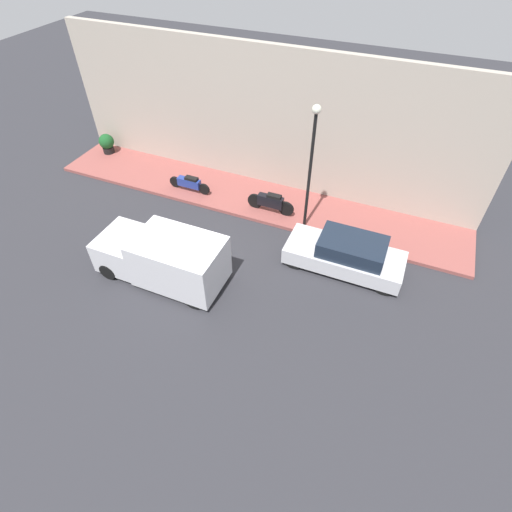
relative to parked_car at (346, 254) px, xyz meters
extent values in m
plane|color=#2D2D33|center=(-2.66, 4.97, -0.66)|extent=(60.00, 60.00, 0.00)
cube|color=#934C47|center=(2.61, 4.97, -0.59)|extent=(2.85, 18.98, 0.15)
cube|color=#B2A899|center=(4.18, 4.97, 2.41)|extent=(0.30, 18.98, 6.13)
cube|color=silver|center=(0.00, 0.06, -0.17)|extent=(1.72, 4.28, 0.62)
cube|color=#192333|center=(0.00, -0.15, 0.43)|extent=(1.51, 2.35, 0.58)
cylinder|color=black|center=(-0.74, 1.73, -0.34)|extent=(0.20, 0.64, 0.64)
cylinder|color=black|center=(0.74, 1.73, -0.34)|extent=(0.20, 0.64, 0.64)
cylinder|color=black|center=(-0.74, -1.60, -0.34)|extent=(0.20, 0.64, 0.64)
cylinder|color=black|center=(0.74, -1.60, -0.34)|extent=(0.20, 0.64, 0.64)
cube|color=silver|center=(-3.01, 5.17, 0.38)|extent=(1.96, 3.02, 1.72)
cube|color=silver|center=(-3.01, 7.50, 0.12)|extent=(1.86, 1.63, 1.21)
cube|color=#192333|center=(-3.01, 7.75, 0.46)|extent=(1.66, 0.90, 0.48)
cylinder|color=black|center=(-3.86, 7.74, -0.33)|extent=(0.22, 0.65, 0.65)
cylinder|color=black|center=(-2.16, 7.74, -0.33)|extent=(0.22, 0.65, 0.65)
cylinder|color=black|center=(-3.86, 4.24, -0.33)|extent=(0.22, 0.65, 0.65)
cylinder|color=black|center=(-2.16, 4.24, -0.33)|extent=(0.22, 0.65, 0.65)
cube|color=black|center=(1.95, 3.74, 0.01)|extent=(0.30, 1.11, 0.48)
cube|color=black|center=(1.95, 3.59, 0.31)|extent=(0.27, 0.61, 0.12)
cylinder|color=black|center=(1.95, 4.45, -0.18)|extent=(0.10, 0.67, 0.67)
cylinder|color=black|center=(1.95, 3.03, -0.18)|extent=(0.10, 0.67, 0.67)
cube|color=navy|center=(1.96, 7.71, -0.09)|extent=(0.30, 1.09, 0.38)
cube|color=black|center=(1.96, 7.56, 0.16)|extent=(0.27, 0.60, 0.12)
cylinder|color=black|center=(1.96, 8.47, -0.25)|extent=(0.10, 0.53, 0.53)
cylinder|color=black|center=(1.96, 6.96, -0.25)|extent=(0.10, 0.53, 0.53)
cylinder|color=black|center=(1.60, 2.09, 1.91)|extent=(0.12, 0.12, 4.84)
sphere|color=silver|center=(1.60, 2.09, 4.43)|extent=(0.32, 0.32, 0.32)
cylinder|color=black|center=(3.33, 13.34, -0.35)|extent=(0.56, 0.56, 0.32)
sphere|color=#195123|center=(3.33, 13.34, 0.11)|extent=(0.75, 0.75, 0.75)
camera|label=1|loc=(-10.98, -1.08, 10.04)|focal=28.00mm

